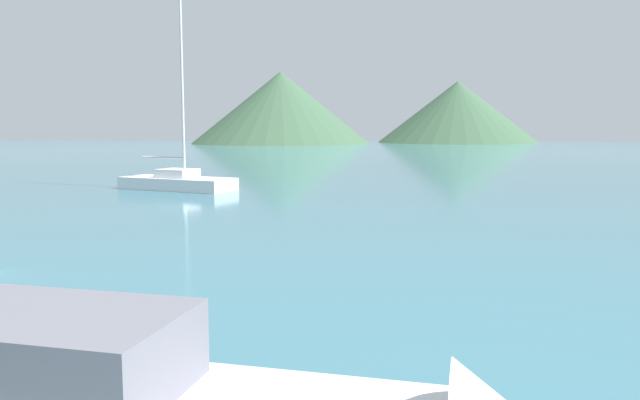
% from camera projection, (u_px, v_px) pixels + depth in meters
% --- Properties ---
extents(sailboat_middle, '(5.74, 3.64, 11.14)m').
position_uv_depth(sailboat_middle, '(178.00, 179.00, 28.69)').
color(sailboat_middle, silver).
rests_on(sailboat_middle, ground_plane).
extents(hill_west, '(29.48, 29.48, 11.77)m').
position_uv_depth(hill_west, '(281.00, 108.00, 103.04)').
color(hill_west, '#38563D').
rests_on(hill_west, ground_plane).
extents(hill_central, '(27.55, 27.55, 10.65)m').
position_uv_depth(hill_central, '(457.00, 112.00, 108.84)').
color(hill_central, '#38563D').
rests_on(hill_central, ground_plane).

